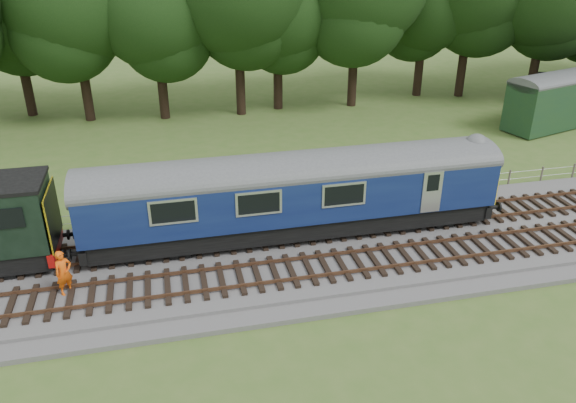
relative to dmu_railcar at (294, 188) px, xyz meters
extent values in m
plane|color=#436525|center=(4.79, -1.40, -2.61)|extent=(120.00, 120.00, 0.00)
cube|color=#4C4C4F|center=(4.79, -1.40, -2.43)|extent=(70.00, 7.00, 0.35)
cube|color=brown|center=(4.79, -0.72, -2.12)|extent=(66.50, 0.07, 0.14)
cube|color=brown|center=(4.79, 0.72, -2.12)|extent=(66.50, 0.07, 0.14)
cube|color=brown|center=(4.79, -3.72, -2.12)|extent=(66.50, 0.07, 0.14)
cube|color=brown|center=(4.79, -2.28, -2.12)|extent=(66.50, 0.07, 0.14)
cube|color=black|center=(-0.01, 0.00, -1.55)|extent=(17.46, 2.52, 0.85)
cube|color=#0E194C|center=(-0.01, 0.00, -0.12)|extent=(18.00, 2.80, 2.05)
cube|color=yellow|center=(9.01, 0.00, -0.50)|extent=(0.06, 2.74, 1.30)
cube|color=black|center=(5.99, 0.00, -1.75)|extent=(2.60, 2.00, 0.55)
cube|color=black|center=(-6.01, 0.00, -1.75)|extent=(2.60, 2.00, 0.55)
cube|color=black|center=(-11.21, 0.00, 0.05)|extent=(2.40, 2.55, 2.60)
cube|color=#A80F0C|center=(-10.03, 0.00, -1.55)|extent=(0.25, 2.60, 0.55)
cube|color=yellow|center=(-9.89, 0.00, -0.15)|extent=(0.06, 2.55, 2.30)
imported|color=#FF5B0D|center=(-9.38, -2.50, -1.36)|extent=(0.78, 0.73, 1.79)
cube|color=#1A3923|center=(25.08, 15.53, -1.44)|extent=(3.63, 3.63, 2.33)
cube|color=black|center=(25.08, 15.53, -0.18)|extent=(3.99, 3.99, 0.19)
camera|label=1|loc=(-5.23, -21.44, 10.08)|focal=35.00mm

